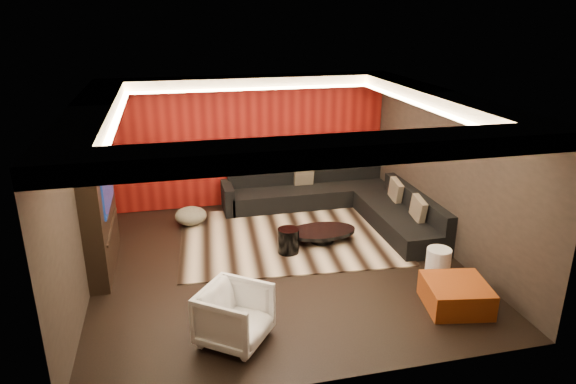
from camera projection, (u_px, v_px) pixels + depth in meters
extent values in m
cube|color=black|center=(279.00, 263.00, 8.73)|extent=(6.00, 6.00, 0.02)
cube|color=silver|center=(278.00, 97.00, 7.77)|extent=(6.00, 6.00, 0.02)
cube|color=black|center=(249.00, 141.00, 11.01)|extent=(6.00, 0.02, 2.80)
cube|color=black|center=(80.00, 200.00, 7.60)|extent=(0.02, 6.00, 2.80)
cube|color=black|center=(448.00, 172.00, 8.90)|extent=(0.02, 6.00, 2.80)
cube|color=#6B0C0A|center=(249.00, 141.00, 10.97)|extent=(5.98, 0.05, 2.78)
cube|color=silver|center=(249.00, 82.00, 10.29)|extent=(6.00, 0.60, 0.22)
cube|color=silver|center=(333.00, 150.00, 5.34)|extent=(6.00, 0.60, 0.22)
cube|color=silver|center=(91.00, 113.00, 7.23)|extent=(0.60, 4.80, 0.22)
cube|color=silver|center=(439.00, 99.00, 8.40)|extent=(0.60, 4.80, 0.22)
cube|color=#FFD899|center=(252.00, 89.00, 10.01)|extent=(4.80, 0.08, 0.04)
cube|color=#FFD899|center=(323.00, 150.00, 5.68)|extent=(4.80, 0.08, 0.04)
cube|color=#FFD899|center=(117.00, 118.00, 7.33)|extent=(0.08, 4.80, 0.04)
cube|color=#FFD899|center=(419.00, 105.00, 8.36)|extent=(0.08, 4.80, 0.04)
cube|color=black|center=(99.00, 204.00, 8.28)|extent=(0.30, 2.00, 2.20)
cube|color=black|center=(106.00, 183.00, 8.20)|extent=(0.04, 1.30, 0.80)
cube|color=black|center=(112.00, 226.00, 8.45)|extent=(0.04, 1.60, 0.04)
cube|color=beige|center=(288.00, 237.00, 9.70)|extent=(4.22, 3.30, 0.02)
cylinder|color=black|center=(322.00, 235.00, 9.48)|extent=(1.30, 1.30, 0.21)
cylinder|color=black|center=(288.00, 241.00, 8.99)|extent=(0.44, 0.44, 0.44)
ellipsoid|color=beige|center=(191.00, 216.00, 10.20)|extent=(0.81, 0.81, 0.34)
cylinder|color=white|center=(438.00, 263.00, 8.20)|extent=(0.49, 0.49, 0.49)
cube|color=#8E3F12|center=(456.00, 295.00, 7.39)|extent=(1.00, 1.00, 0.38)
imported|color=white|center=(235.00, 316.00, 6.56)|extent=(1.14, 1.14, 0.75)
cube|color=black|center=(310.00, 196.00, 11.26)|extent=(3.50, 0.90, 0.40)
cube|color=black|center=(306.00, 175.00, 11.46)|extent=(3.50, 0.20, 0.35)
cube|color=black|center=(398.00, 221.00, 9.94)|extent=(0.90, 2.60, 0.40)
cube|color=black|center=(417.00, 201.00, 9.89)|extent=(0.20, 2.60, 0.35)
cube|color=black|center=(228.00, 198.00, 10.84)|extent=(0.20, 0.90, 0.60)
cube|color=beige|center=(304.00, 176.00, 11.26)|extent=(0.42, 0.20, 0.44)
cube|color=beige|center=(418.00, 209.00, 9.39)|extent=(0.12, 0.50, 0.50)
cube|color=beige|center=(396.00, 190.00, 10.34)|extent=(0.12, 0.50, 0.50)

